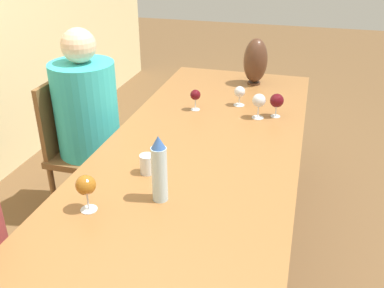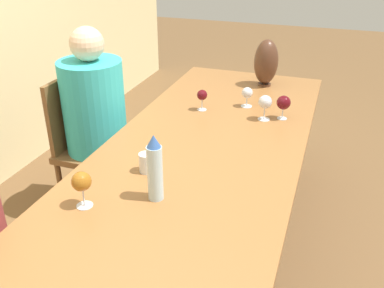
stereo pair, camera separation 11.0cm
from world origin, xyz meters
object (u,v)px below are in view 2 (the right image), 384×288
water_bottle (155,169)px  chair_far (89,142)px  water_tumbler (146,163)px  vase (266,62)px  person_far (98,122)px  wine_glass_2 (284,103)px  wine_glass_5 (202,96)px  wine_glass_3 (247,93)px  wine_glass_1 (82,182)px  wine_glass_6 (265,103)px

water_bottle → chair_far: bearing=47.2°
water_bottle → water_tumbler: size_ratio=3.17×
vase → person_far: bearing=132.4°
wine_glass_2 → wine_glass_5: (-0.03, 0.49, -0.01)m
water_bottle → chair_far: size_ratio=0.31×
vase → person_far: 1.22m
wine_glass_3 → wine_glass_5: 0.29m
wine_glass_1 → wine_glass_2: (1.15, -0.62, -0.01)m
water_bottle → vase: (1.55, -0.17, 0.03)m
water_bottle → wine_glass_5: (0.97, 0.11, -0.05)m
water_bottle → wine_glass_3: water_bottle is taller
water_bottle → vase: vase is taller
vase → chair_far: vase is taller
vase → wine_glass_6: vase is taller
water_tumbler → wine_glass_5: bearing=-1.0°
wine_glass_3 → person_far: person_far is taller
water_tumbler → chair_far: bearing=50.4°
wine_glass_6 → person_far: person_far is taller
vase → wine_glass_1: 1.75m
water_tumbler → person_far: person_far is taller
water_tumbler → wine_glass_5: (0.79, -0.01, 0.05)m
water_tumbler → wine_glass_6: bearing=-27.6°
wine_glass_3 → wine_glass_6: wine_glass_6 is taller
water_tumbler → person_far: 0.82m
water_tumbler → wine_glass_6: wine_glass_6 is taller
wine_glass_2 → wine_glass_5: bearing=93.1°
wine_glass_6 → wine_glass_5: bearing=86.8°
person_far → wine_glass_2: bearing=-76.8°
wine_glass_3 → chair_far: (-0.37, 0.94, -0.32)m
wine_glass_3 → wine_glass_5: size_ratio=0.97×
water_tumbler → wine_glass_5: wine_glass_5 is taller
water_tumbler → wine_glass_3: wine_glass_3 is taller
wine_glass_2 → chair_far: chair_far is taller
wine_glass_3 → person_far: (-0.37, 0.85, -0.16)m
wine_glass_2 → chair_far: size_ratio=0.15×
wine_glass_5 → vase: bearing=-25.8°
wine_glass_1 → water_tumbler: bearing=-20.4°
wine_glass_3 → wine_glass_5: bearing=120.5°
water_tumbler → wine_glass_2: (0.81, -0.50, 0.05)m
person_far → wine_glass_6: bearing=-78.2°
wine_glass_2 → person_far: bearing=103.2°
vase → chair_far: size_ratio=0.35×
vase → wine_glass_6: 0.61m
wine_glass_1 → wine_glass_6: wine_glass_1 is taller
person_far → wine_glass_1: bearing=-152.3°
water_bottle → wine_glass_6: water_bottle is taller
wine_glass_2 → wine_glass_6: (-0.05, 0.10, 0.01)m
wine_glass_2 → wine_glass_5: 0.49m
wine_glass_1 → chair_far: bearing=31.8°
wine_glass_2 → wine_glass_5: size_ratio=1.10×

